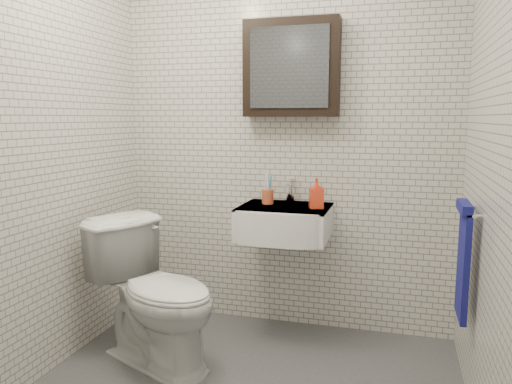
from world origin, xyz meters
TOP-DOWN VIEW (x-y plane):
  - room_shell at (0.00, 0.00)m, footprint 2.22×2.02m
  - washbasin at (0.05, 0.73)m, footprint 0.55×0.50m
  - faucet at (0.05, 0.93)m, footprint 0.06×0.20m
  - mirror_cabinet at (0.05, 0.93)m, footprint 0.60×0.15m
  - towel_rail at (1.04, 0.35)m, footprint 0.09×0.30m
  - toothbrush_cup at (-0.07, 0.83)m, footprint 0.08×0.08m
  - soap_bottle at (0.25, 0.76)m, footprint 0.10×0.10m
  - toilet at (-0.56, 0.23)m, footprint 0.92×0.76m

SIDE VIEW (x-z plane):
  - toilet at x=-0.56m, z-range 0.00..0.82m
  - towel_rail at x=1.04m, z-range 0.43..1.01m
  - washbasin at x=0.05m, z-range 0.66..0.86m
  - toothbrush_cup at x=-0.07m, z-range 0.80..1.00m
  - faucet at x=0.05m, z-range 0.84..0.99m
  - soap_bottle at x=0.25m, z-range 0.85..1.03m
  - room_shell at x=0.00m, z-range 0.21..2.72m
  - mirror_cabinet at x=0.05m, z-range 1.40..2.00m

